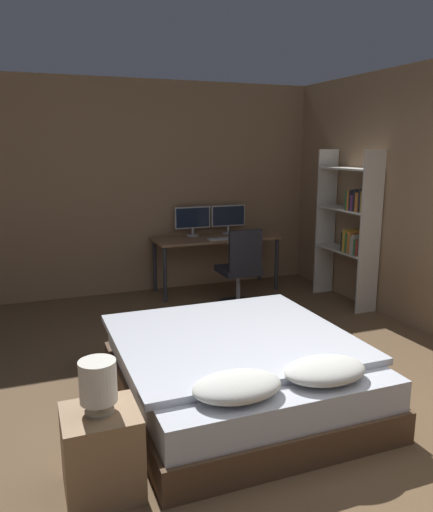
% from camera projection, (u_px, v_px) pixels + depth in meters
% --- Properties ---
extents(ground_plane, '(20.00, 20.00, 0.00)m').
position_uv_depth(ground_plane, '(367.00, 479.00, 2.88)').
color(ground_plane, brown).
extents(wall_back, '(12.00, 0.06, 2.70)m').
position_uv_depth(wall_back, '(164.00, 188.00, 6.51)').
color(wall_back, '#8E7051').
rests_on(wall_back, ground_plane).
extents(bed, '(1.71, 1.91, 0.56)m').
position_uv_depth(bed, '(237.00, 370.00, 3.72)').
color(bed, brown).
rests_on(bed, ground_plane).
extents(nightstand, '(0.41, 0.39, 0.48)m').
position_uv_depth(nightstand, '(102.00, 452.00, 2.73)').
color(nightstand, '#997551').
rests_on(nightstand, ground_plane).
extents(bedside_lamp, '(0.20, 0.20, 0.29)m').
position_uv_depth(bedside_lamp, '(98.00, 382.00, 2.64)').
color(bedside_lamp, gray).
rests_on(bedside_lamp, nightstand).
extents(desk, '(1.63, 0.60, 0.72)m').
position_uv_depth(desk, '(216.00, 243.00, 6.53)').
color(desk, '#846042').
rests_on(desk, ground_plane).
extents(monitor_left, '(0.48, 0.16, 0.39)m').
position_uv_depth(monitor_left, '(193.00, 219.00, 6.56)').
color(monitor_left, '#B7B7BC').
rests_on(monitor_left, desk).
extents(monitor_right, '(0.48, 0.16, 0.39)m').
position_uv_depth(monitor_right, '(228.00, 217.00, 6.74)').
color(monitor_right, '#B7B7BC').
rests_on(monitor_right, desk).
extents(keyboard, '(0.34, 0.13, 0.02)m').
position_uv_depth(keyboard, '(222.00, 239.00, 6.33)').
color(keyboard, '#B7B7BC').
rests_on(keyboard, desk).
extents(computer_mouse, '(0.07, 0.05, 0.04)m').
position_uv_depth(computer_mouse, '(240.00, 237.00, 6.42)').
color(computer_mouse, '#B7B7BC').
rests_on(computer_mouse, desk).
extents(office_chair, '(0.52, 0.52, 0.96)m').
position_uv_depth(office_chair, '(240.00, 276.00, 5.87)').
color(office_chair, black).
rests_on(office_chair, ground_plane).
extents(bookshelf, '(0.28, 0.91, 1.84)m').
position_uv_depth(bookshelf, '(352.00, 222.00, 5.87)').
color(bookshelf, beige).
rests_on(bookshelf, ground_plane).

